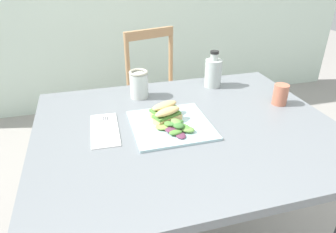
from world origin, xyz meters
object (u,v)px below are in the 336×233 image
Objects in this scene: sandwich_half_front at (167,115)px; sandwich_half_back at (164,109)px; chair_wooden_far at (160,95)px; mason_jar_iced_tea at (139,85)px; dining_table at (187,154)px; bottle_cold_brew at (213,74)px; plate_lunch at (171,125)px; cup_extra_side at (280,94)px; fork_on_napkin at (105,126)px.

sandwich_half_front is 0.05m from sandwich_half_back.
mason_jar_iced_tea is (-0.25, -0.63, 0.35)m from chair_wooden_far.
dining_table is 0.45m from bottle_cold_brew.
cup_extra_side is at bearing 6.74° from plate_lunch.
sandwich_half_front is at bearing -175.52° from cup_extra_side.
sandwich_half_back is 0.24m from fork_on_napkin.
sandwich_half_back reaches higher than plate_lunch.
sandwich_half_back is (-0.20, -0.85, 0.33)m from chair_wooden_far.
sandwich_half_front is 0.24m from fork_on_napkin.
plate_lunch is 2.42× the size of sandwich_half_front.
bottle_cold_brew reaches higher than dining_table.
sandwich_half_back is at bearing -75.52° from mason_jar_iced_tea.
bottle_cold_brew is (0.31, 0.25, 0.02)m from sandwich_half_back.
cup_extra_side is at bearing 9.34° from dining_table.
fork_on_napkin is at bearing -176.16° from sandwich_half_back.
sandwich_half_back is 0.40m from bottle_cold_brew.
plate_lunch reaches higher than dining_table.
mason_jar_iced_tea is 1.39× the size of cup_extra_side.
dining_table is 3.88× the size of plate_lunch.
sandwich_half_back is at bearing -140.86° from bottle_cold_brew.
sandwich_half_back is 0.50m from cup_extra_side.
dining_table is 0.19m from sandwich_half_front.
sandwich_half_front reaches higher than plate_lunch.
mason_jar_iced_tea reaches higher than plate_lunch.
mason_jar_iced_tea is at bearing 104.48° from sandwich_half_back.
mason_jar_iced_tea is (-0.36, -0.03, -0.01)m from bottle_cold_brew.
sandwich_half_back is 0.98× the size of mason_jar_iced_tea.
sandwich_half_front is 0.43m from bottle_cold_brew.
sandwich_half_back is 0.69× the size of bottle_cold_brew.
mason_jar_iced_tea is at bearing -175.41° from bottle_cold_brew.
chair_wooden_far is at bearing 77.04° from sandwich_half_back.
dining_table is 0.20m from sandwich_half_back.
cup_extra_side reaches higher than fork_on_napkin.
plate_lunch is at bearing -67.41° from sandwich_half_front.
fork_on_napkin is at bearing -116.29° from chair_wooden_far.
dining_table is 0.96m from chair_wooden_far.
fork_on_napkin is 0.60m from bottle_cold_brew.
bottle_cold_brew is at bearing -79.50° from chair_wooden_far.
sandwich_half_front is (-0.01, 0.02, 0.03)m from plate_lunch.
sandwich_half_back is 1.36× the size of cup_extra_side.
chair_wooden_far is 1.01m from fork_on_napkin.
cup_extra_side is (0.74, 0.01, 0.04)m from fork_on_napkin.
bottle_cold_brew is (0.31, 0.30, 0.02)m from sandwich_half_front.
chair_wooden_far is 5.00× the size of bottle_cold_brew.
dining_table is 0.34m from fork_on_napkin.
bottle_cold_brew is 1.98× the size of cup_extra_side.
sandwich_half_back is at bearing -102.96° from chair_wooden_far.
fork_on_napkin is at bearing -126.55° from mason_jar_iced_tea.
bottle_cold_brew is (0.24, 0.33, 0.19)m from dining_table.
sandwich_half_front is 0.98× the size of mason_jar_iced_tea.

